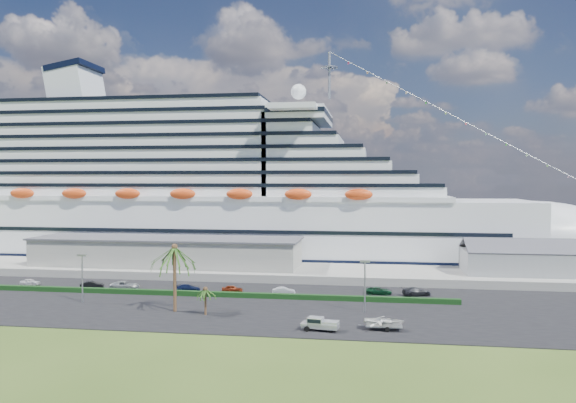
% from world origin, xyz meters
% --- Properties ---
extents(ground, '(420.00, 420.00, 0.00)m').
position_xyz_m(ground, '(0.00, 0.00, 0.00)').
color(ground, '#374F1A').
rests_on(ground, ground).
extents(asphalt_lot, '(140.00, 38.00, 0.12)m').
position_xyz_m(asphalt_lot, '(0.00, 11.00, 0.06)').
color(asphalt_lot, black).
rests_on(asphalt_lot, ground).
extents(wharf, '(240.00, 20.00, 1.80)m').
position_xyz_m(wharf, '(0.00, 40.00, 0.90)').
color(wharf, gray).
rests_on(wharf, ground).
extents(water, '(420.00, 160.00, 0.02)m').
position_xyz_m(water, '(0.00, 130.00, 0.01)').
color(water, black).
rests_on(water, ground).
extents(cruise_ship, '(191.00, 38.00, 54.00)m').
position_xyz_m(cruise_ship, '(-21.53, 64.00, 16.69)').
color(cruise_ship, silver).
rests_on(cruise_ship, ground).
extents(terminal_building, '(61.00, 15.00, 6.30)m').
position_xyz_m(terminal_building, '(-25.00, 40.00, 5.01)').
color(terminal_building, gray).
rests_on(terminal_building, wharf).
extents(port_shed, '(24.00, 12.31, 7.37)m').
position_xyz_m(port_shed, '(52.00, 40.00, 4.40)').
color(port_shed, gray).
rests_on(port_shed, wharf).
extents(hedge, '(88.00, 1.10, 0.90)m').
position_xyz_m(hedge, '(-8.00, 16.00, 0.57)').
color(hedge, black).
rests_on(hedge, asphalt_lot).
extents(lamp_post_left, '(1.60, 0.35, 8.27)m').
position_xyz_m(lamp_post_left, '(-28.00, 8.00, 5.34)').
color(lamp_post_left, gray).
rests_on(lamp_post_left, asphalt_lot).
extents(lamp_post_right, '(1.60, 0.35, 8.27)m').
position_xyz_m(lamp_post_right, '(20.00, 8.00, 5.34)').
color(lamp_post_right, gray).
rests_on(lamp_post_right, asphalt_lot).
extents(palm_tall, '(8.82, 8.82, 11.13)m').
position_xyz_m(palm_tall, '(-10.00, 4.00, 9.20)').
color(palm_tall, '#47301E').
rests_on(palm_tall, ground).
extents(palm_short, '(3.53, 3.53, 4.56)m').
position_xyz_m(palm_short, '(-4.50, 2.50, 3.67)').
color(palm_short, '#47301E').
rests_on(palm_short, ground).
extents(parked_car_0, '(3.92, 1.89, 1.29)m').
position_xyz_m(parked_car_0, '(-46.32, 21.04, 0.77)').
color(parked_car_0, silver).
rests_on(parked_car_0, asphalt_lot).
extents(parked_car_1, '(4.65, 2.99, 1.45)m').
position_xyz_m(parked_car_1, '(-32.32, 19.48, 0.84)').
color(parked_car_1, black).
rests_on(parked_car_1, asphalt_lot).
extents(parked_car_2, '(5.66, 2.97, 1.52)m').
position_xyz_m(parked_car_2, '(-25.93, 20.15, 0.88)').
color(parked_car_2, '#A2A7AB').
rests_on(parked_car_2, asphalt_lot).
extents(parked_car_3, '(4.94, 2.65, 1.36)m').
position_xyz_m(parked_car_3, '(-13.21, 19.71, 0.80)').
color(parked_car_3, '#10193A').
rests_on(parked_car_3, asphalt_lot).
extents(parked_car_4, '(4.12, 2.13, 1.34)m').
position_xyz_m(parked_car_4, '(-4.69, 20.14, 0.79)').
color(parked_car_4, maroon).
rests_on(parked_car_4, asphalt_lot).
extents(parked_car_5, '(4.31, 1.93, 1.37)m').
position_xyz_m(parked_car_5, '(5.16, 19.46, 0.81)').
color(parked_car_5, silver).
rests_on(parked_car_5, asphalt_lot).
extents(parked_car_6, '(4.79, 2.28, 1.32)m').
position_xyz_m(parked_car_6, '(22.38, 22.40, 0.78)').
color(parked_car_6, '#0D361C').
rests_on(parked_car_6, asphalt_lot).
extents(parked_car_7, '(5.51, 3.33, 1.49)m').
position_xyz_m(parked_car_7, '(29.11, 22.25, 0.87)').
color(parked_car_7, '#232428').
rests_on(parked_car_7, asphalt_lot).
extents(pickup_truck, '(5.41, 2.61, 1.83)m').
position_xyz_m(pickup_truck, '(13.90, -3.89, 1.12)').
color(pickup_truck, black).
rests_on(pickup_truck, asphalt_lot).
extents(boat_trailer, '(6.32, 4.01, 1.83)m').
position_xyz_m(boat_trailer, '(22.80, -2.36, 1.33)').
color(boat_trailer, gray).
rests_on(boat_trailer, asphalt_lot).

